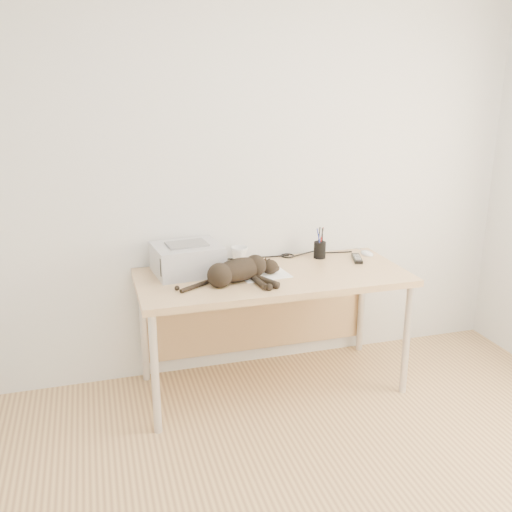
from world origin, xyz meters
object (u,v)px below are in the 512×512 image
object	(u,v)px
printer	(187,259)
mouse	(367,252)
cat	(237,272)
mug	(239,255)
desk	(268,290)
pen_cup	(320,250)

from	to	relation	value
printer	mouse	xyz separation A→B (m)	(1.20, 0.04, -0.07)
cat	mug	size ratio (longest dim) A/B	5.86
desk	mug	size ratio (longest dim) A/B	14.82
mug	mouse	distance (m)	0.86
printer	mug	distance (m)	0.37
mug	mouse	bearing A→B (deg)	-4.92
mug	mouse	world-z (taller)	mug
mouse	cat	bearing A→B (deg)	-166.92
cat	printer	bearing A→B (deg)	115.98
pen_cup	mouse	xyz separation A→B (m)	(0.33, -0.02, -0.04)
pen_cup	desk	bearing A→B (deg)	-160.37
mug	mouse	xyz separation A→B (m)	(0.85, -0.07, -0.03)
printer	pen_cup	size ratio (longest dim) A/B	2.11
pen_cup	cat	bearing A→B (deg)	-154.43
desk	printer	xyz separation A→B (m)	(-0.48, 0.08, 0.22)
printer	mouse	world-z (taller)	printer
desk	mug	distance (m)	0.30
cat	pen_cup	bearing A→B (deg)	7.45
desk	cat	world-z (taller)	cat
pen_cup	printer	bearing A→B (deg)	-176.36
printer	cat	world-z (taller)	printer
mug	pen_cup	world-z (taller)	pen_cup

